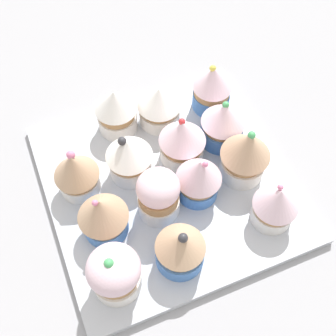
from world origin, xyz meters
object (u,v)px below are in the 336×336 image
at_px(cupcake_2, 223,123).
at_px(cupcake_1, 245,154).
at_px(cupcake_9, 129,157).
at_px(cupcake_8, 158,195).
at_px(cupcake_7, 180,248).
at_px(cupcake_12, 103,215).
at_px(cupcake_0, 276,204).
at_px(cupcake_13, 76,173).
at_px(cupcake_3, 212,88).
at_px(cupcake_10, 116,110).
at_px(cupcake_11, 115,273).
at_px(cupcake_4, 199,177).
at_px(cupcake_6, 159,105).
at_px(baking_tray, 168,182).
at_px(cupcake_5, 182,140).

bearing_deg(cupcake_2, cupcake_1, -179.40).
bearing_deg(cupcake_9, cupcake_2, -88.18).
xyz_separation_m(cupcake_1, cupcake_2, (0.06, 0.00, -0.01)).
distance_m(cupcake_1, cupcake_8, 0.12).
height_order(cupcake_7, cupcake_12, cupcake_12).
distance_m(cupcake_8, cupcake_12, 0.07).
relative_size(cupcake_0, cupcake_13, 0.93).
distance_m(cupcake_3, cupcake_10, 0.14).
bearing_deg(cupcake_2, cupcake_12, 110.34).
relative_size(cupcake_10, cupcake_11, 0.97).
bearing_deg(cupcake_10, cupcake_13, 134.16).
relative_size(cupcake_0, cupcake_3, 0.90).
bearing_deg(cupcake_4, cupcake_9, 47.75).
bearing_deg(cupcake_12, cupcake_7, -135.77).
xyz_separation_m(cupcake_6, cupcake_13, (-0.06, 0.14, 0.00)).
bearing_deg(cupcake_2, cupcake_13, 90.57).
bearing_deg(cupcake_9, cupcake_13, 88.13).
distance_m(baking_tray, cupcake_13, 0.12).
xyz_separation_m(cupcake_0, cupcake_13, (0.13, 0.21, 0.00)).
xyz_separation_m(cupcake_5, cupcake_6, (0.07, 0.00, -0.00)).
distance_m(cupcake_6, cupcake_13, 0.15).
bearing_deg(cupcake_12, baking_tray, -69.62).
distance_m(baking_tray, cupcake_7, 0.12).
bearing_deg(cupcake_1, cupcake_6, 28.93).
height_order(cupcake_0, cupcake_10, cupcake_10).
relative_size(cupcake_0, cupcake_2, 0.95).
xyz_separation_m(cupcake_6, cupcake_10, (0.01, 0.06, 0.00)).
bearing_deg(cupcake_9, cupcake_10, -6.40).
xyz_separation_m(cupcake_5, cupcake_11, (-0.14, 0.14, -0.00)).
bearing_deg(cupcake_12, cupcake_0, -107.81).
distance_m(cupcake_1, cupcake_13, 0.21).
distance_m(cupcake_2, cupcake_4, 0.09).
height_order(cupcake_5, cupcake_10, cupcake_5).
distance_m(cupcake_0, cupcake_10, 0.25).
distance_m(cupcake_3, cupcake_8, 0.19).
height_order(cupcake_5, cupcake_11, same).
bearing_deg(cupcake_0, cupcake_11, 92.19).
height_order(cupcake_12, cupcake_13, same).
distance_m(cupcake_3, cupcake_7, 0.24).
bearing_deg(cupcake_8, cupcake_11, 131.89).
bearing_deg(cupcake_0, cupcake_12, 72.19).
bearing_deg(cupcake_5, cupcake_8, 137.38).
height_order(cupcake_8, cupcake_9, cupcake_8).
bearing_deg(cupcake_0, cupcake_3, -2.21).
relative_size(cupcake_5, cupcake_12, 1.01).
bearing_deg(cupcake_13, cupcake_12, -169.35).
bearing_deg(cupcake_6, cupcake_11, 146.84).
relative_size(cupcake_4, cupcake_9, 1.06).
bearing_deg(cupcake_0, cupcake_5, 27.89).
height_order(baking_tray, cupcake_2, cupcake_2).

